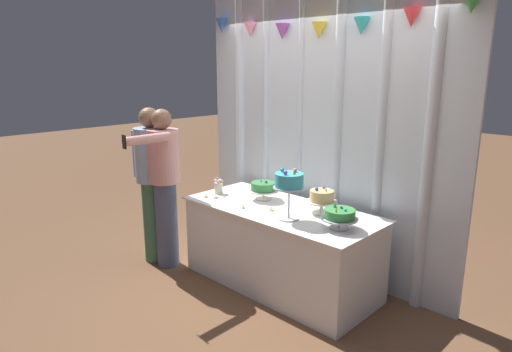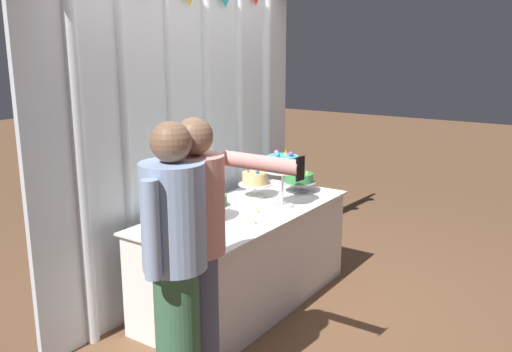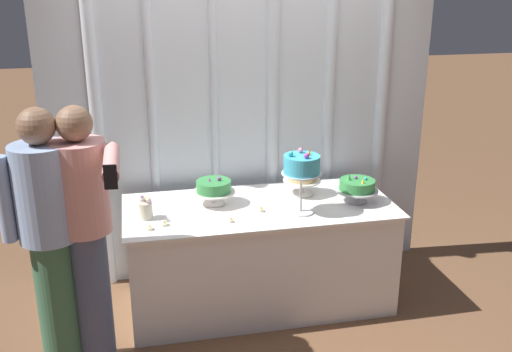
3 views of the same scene
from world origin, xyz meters
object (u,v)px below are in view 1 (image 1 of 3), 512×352
object	(u,v)px
tealight_far_right	(271,209)
guest_man_dark_suit	(164,181)
cake_display_midright	(322,198)
tealight_near_left	(216,197)
guest_man_pink_jacket	(152,179)
cake_display_midleft	(289,183)
flower_vase	(219,187)
cake_display_rightmost	(340,215)
tealight_far_left	(206,196)
cake_table	(280,247)
tealight_near_right	(243,207)
cake_display_leftmost	(263,187)

from	to	relation	value
tealight_far_right	guest_man_dark_suit	distance (m)	1.20
cake_display_midright	tealight_near_left	bearing A→B (deg)	-160.87
cake_display_midright	guest_man_pink_jacket	xyz separation A→B (m)	(-1.69, -0.65, -0.01)
cake_display_midleft	tealight_near_left	bearing A→B (deg)	-178.46
flower_vase	guest_man_pink_jacket	xyz separation A→B (m)	(-0.55, -0.43, 0.06)
cake_display_midleft	tealight_far_right	size ratio (longest dim) A/B	10.28
tealight_near_left	guest_man_dark_suit	size ratio (longest dim) A/B	0.03
cake_display_midright	guest_man_pink_jacket	size ratio (longest dim) A/B	0.17
cake_display_rightmost	tealight_near_left	size ratio (longest dim) A/B	5.91
flower_vase	tealight_far_left	xyz separation A→B (m)	(0.01, -0.18, -0.06)
cake_table	guest_man_pink_jacket	bearing A→B (deg)	-159.48
flower_vase	tealight_near_right	distance (m)	0.57
cake_display_leftmost	flower_vase	bearing A→B (deg)	-160.87
cake_display_rightmost	flower_vase	world-z (taller)	cake_display_rightmost
cake_table	tealight_near_left	world-z (taller)	tealight_near_left
cake_table	flower_vase	world-z (taller)	flower_vase
flower_vase	tealight_far_right	xyz separation A→B (m)	(0.77, -0.04, -0.06)
cake_table	guest_man_pink_jacket	world-z (taller)	guest_man_pink_jacket
tealight_far_right	cake_display_midright	bearing A→B (deg)	35.65
cake_display_midright	cake_display_rightmost	size ratio (longest dim) A/B	0.92
cake_table	guest_man_dark_suit	size ratio (longest dim) A/B	1.15
cake_display_midleft	tealight_far_right	xyz separation A→B (m)	(-0.26, 0.07, -0.31)
tealight_far_left	guest_man_pink_jacket	world-z (taller)	guest_man_pink_jacket
cake_display_midright	tealight_far_right	size ratio (longest dim) A/B	6.44
cake_table	tealight_near_left	xyz separation A→B (m)	(-0.68, -0.21, 0.39)
cake_display_rightmost	flower_vase	bearing A→B (deg)	179.85
cake_display_midleft	cake_display_rightmost	world-z (taller)	cake_display_midleft
cake_table	guest_man_dark_suit	distance (m)	1.35
tealight_near_left	tealight_near_right	world-z (taller)	tealight_near_right
cake_display_midleft	cake_display_midright	bearing A→B (deg)	72.48
cake_display_midright	tealight_far_left	world-z (taller)	cake_display_midright
guest_man_dark_suit	tealight_far_left	bearing A→B (deg)	32.36
cake_display_midright	tealight_near_left	distance (m)	1.10
cake_display_rightmost	guest_man_dark_suit	world-z (taller)	guest_man_dark_suit
tealight_near_left	tealight_near_right	distance (m)	0.43
cake_display_leftmost	cake_display_midright	distance (m)	0.66
cake_display_leftmost	cake_display_rightmost	size ratio (longest dim) A/B	1.00
cake_table	cake_display_leftmost	xyz separation A→B (m)	(-0.31, 0.09, 0.51)
cake_display_midleft	cake_display_rightmost	distance (m)	0.50
cake_table	cake_display_midleft	size ratio (longest dim) A/B	4.25
cake_display_midright	tealight_far_right	distance (m)	0.47
cake_display_leftmost	flower_vase	world-z (taller)	cake_display_leftmost
cake_display_rightmost	cake_display_midleft	bearing A→B (deg)	-166.44
cake_table	guest_man_dark_suit	world-z (taller)	guest_man_dark_suit
tealight_far_left	cake_display_midleft	bearing A→B (deg)	4.08
cake_table	tealight_near_right	bearing A→B (deg)	-134.64
cake_display_leftmost	guest_man_dark_suit	bearing A→B (deg)	-144.99
cake_display_midleft	tealight_near_right	distance (m)	0.59
guest_man_pink_jacket	cake_display_rightmost	bearing A→B (deg)	11.84
tealight_far_right	guest_man_pink_jacket	size ratio (longest dim) A/B	0.03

